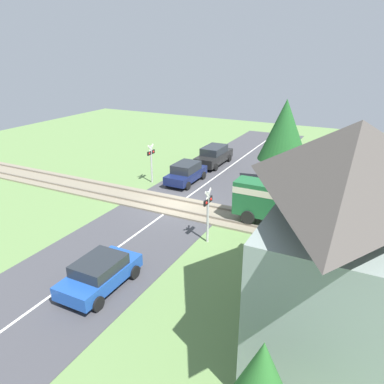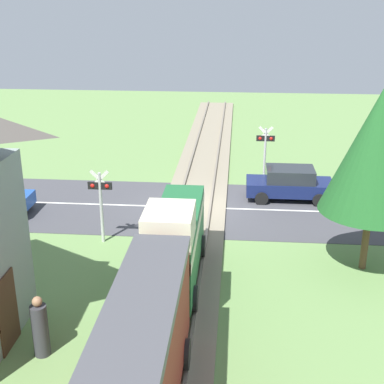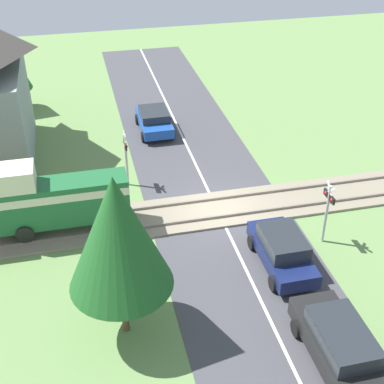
{
  "view_description": "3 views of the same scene",
  "coord_description": "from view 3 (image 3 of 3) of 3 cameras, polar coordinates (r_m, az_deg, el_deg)",
  "views": [
    {
      "loc": [
        18.77,
        10.77,
        9.38
      ],
      "look_at": [
        0.0,
        1.22,
        1.2
      ],
      "focal_mm": 35.0,
      "sensor_mm": 36.0,
      "label": 1
    },
    {
      "loc": [
        -1.78,
        21.92,
        8.91
      ],
      "look_at": [
        0.0,
        1.22,
        1.2
      ],
      "focal_mm": 50.0,
      "sensor_mm": 36.0,
      "label": 2
    },
    {
      "loc": [
        -19.46,
        5.76,
        14.13
      ],
      "look_at": [
        0.0,
        1.22,
        1.2
      ],
      "focal_mm": 50.0,
      "sensor_mm": 36.0,
      "label": 3
    }
  ],
  "objects": [
    {
      "name": "tree_by_station",
      "position": [
        35.15,
        -19.17,
        12.75
      ],
      "size": [
        2.62,
        2.62,
        4.62
      ],
      "color": "brown",
      "rests_on": "ground_plane"
    },
    {
      "name": "car_behind_queue",
      "position": [
        18.2,
        15.57,
        -15.65
      ],
      "size": [
        4.59,
        1.84,
        1.61
      ],
      "color": "black",
      "rests_on": "ground_plane"
    },
    {
      "name": "crossing_signal_east_approach",
      "position": [
        25.84,
        -7.08,
        4.3
      ],
      "size": [
        0.9,
        0.18,
        2.89
      ],
      "color": "#B7B7B7",
      "rests_on": "ground_plane"
    },
    {
      "name": "car_near_crossing",
      "position": [
        21.47,
        9.58,
        -6.08
      ],
      "size": [
        3.92,
        1.8,
        1.51
      ],
      "color": "#141E4C",
      "rests_on": "ground_plane"
    },
    {
      "name": "crossing_signal_west_approach",
      "position": [
        22.47,
        14.29,
        -1.34
      ],
      "size": [
        0.9,
        0.18,
        2.89
      ],
      "color": "#B7B7B7",
      "rests_on": "ground_plane"
    },
    {
      "name": "road_surface",
      "position": [
        24.72,
        2.75,
        -1.97
      ],
      "size": [
        48.0,
        6.4,
        0.02
      ],
      "color": "#424247",
      "rests_on": "ground_plane"
    },
    {
      "name": "tree_roadside_hedge",
      "position": [
        16.54,
        -7.97,
        -4.41
      ],
      "size": [
        3.4,
        3.4,
        6.24
      ],
      "color": "brown",
      "rests_on": "ground_plane"
    },
    {
      "name": "track_bed",
      "position": [
        24.69,
        2.75,
        -1.86
      ],
      "size": [
        2.8,
        48.0,
        0.24
      ],
      "color": "gray",
      "rests_on": "ground_plane"
    },
    {
      "name": "car_far_side",
      "position": [
        31.57,
        -4.06,
        7.67
      ],
      "size": [
        3.68,
        1.89,
        1.32
      ],
      "color": "#1E4CA8",
      "rests_on": "ground_plane"
    },
    {
      "name": "ground_plane",
      "position": [
        24.72,
        2.75,
        -1.99
      ],
      "size": [
        60.0,
        60.0,
        0.0
      ],
      "primitive_type": "plane",
      "color": "#66894C"
    }
  ]
}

